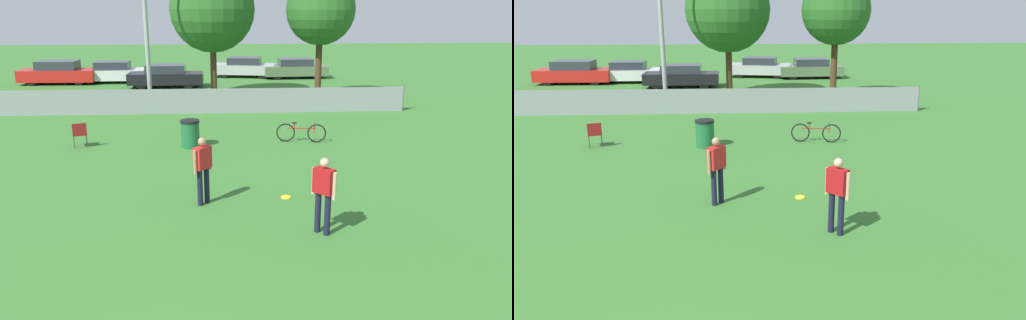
# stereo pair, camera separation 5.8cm
# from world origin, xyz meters

# --- Properties ---
(fence_backline) EXTENTS (18.29, 0.07, 1.21)m
(fence_backline) POSITION_xyz_m (0.00, 18.00, 0.55)
(fence_backline) COLOR gray
(fence_backline) RESTS_ON ground_plane
(light_pole) EXTENTS (0.90, 0.36, 7.77)m
(light_pole) POSITION_xyz_m (-2.35, 19.09, 4.63)
(light_pole) COLOR #9E9EA3
(light_pole) RESTS_ON ground_plane
(tree_near_pole) EXTENTS (4.21, 4.21, 6.53)m
(tree_near_pole) POSITION_xyz_m (0.53, 21.74, 4.42)
(tree_near_pole) COLOR #4C331E
(tree_near_pole) RESTS_ON ground_plane
(tree_far_right) EXTENTS (3.34, 3.34, 6.07)m
(tree_far_right) POSITION_xyz_m (5.73, 20.85, 4.37)
(tree_far_right) COLOR #4C331E
(tree_far_right) RESTS_ON ground_plane
(player_thrower_red) EXTENTS (0.45, 0.47, 1.65)m
(player_thrower_red) POSITION_xyz_m (0.51, 7.37, 0.96)
(player_thrower_red) COLOR #191933
(player_thrower_red) RESTS_ON ground_plane
(player_defender_red) EXTENTS (0.46, 0.46, 1.65)m
(player_defender_red) POSITION_xyz_m (3.05, 5.58, 0.96)
(player_defender_red) COLOR #191933
(player_defender_red) RESTS_ON ground_plane
(frisbee_disc) EXTENTS (0.26, 0.26, 0.03)m
(frisbee_disc) POSITION_xyz_m (2.54, 7.64, 0.01)
(frisbee_disc) COLOR yellow
(frisbee_disc) RESTS_ON ground_plane
(folding_chair_sideline) EXTENTS (0.57, 0.57, 0.85)m
(folding_chair_sideline) POSITION_xyz_m (-3.82, 12.70, 0.50)
(folding_chair_sideline) COLOR #333338
(folding_chair_sideline) RESTS_ON ground_plane
(bicycle_sideline) EXTENTS (1.72, 0.45, 0.70)m
(bicycle_sideline) POSITION_xyz_m (3.71, 12.91, 0.34)
(bicycle_sideline) COLOR black
(bicycle_sideline) RESTS_ON ground_plane
(trash_bin) EXTENTS (0.65, 0.65, 0.93)m
(trash_bin) POSITION_xyz_m (-0.12, 12.50, 0.47)
(trash_bin) COLOR #1E6638
(trash_bin) RESTS_ON ground_plane
(parked_car_red) EXTENTS (4.54, 1.83, 1.40)m
(parked_car_red) POSITION_xyz_m (-9.04, 27.45, 0.67)
(parked_car_red) COLOR black
(parked_car_red) RESTS_ON ground_plane
(parked_car_white) EXTENTS (3.98, 1.78, 1.30)m
(parked_car_white) POSITION_xyz_m (-5.83, 27.75, 0.64)
(parked_car_white) COLOR black
(parked_car_white) RESTS_ON ground_plane
(parked_car_dark) EXTENTS (4.32, 1.68, 1.31)m
(parked_car_dark) POSITION_xyz_m (-2.34, 25.66, 0.65)
(parked_car_dark) COLOR black
(parked_car_dark) RESTS_ON ground_plane
(parked_car_silver) EXTENTS (4.34, 2.51, 1.30)m
(parked_car_silver) POSITION_xyz_m (2.42, 29.85, 0.65)
(parked_car_silver) COLOR black
(parked_car_silver) RESTS_ON ground_plane
(parked_car_olive) EXTENTS (4.22, 1.85, 1.27)m
(parked_car_olive) POSITION_xyz_m (5.74, 29.07, 0.63)
(parked_car_olive) COLOR black
(parked_car_olive) RESTS_ON ground_plane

